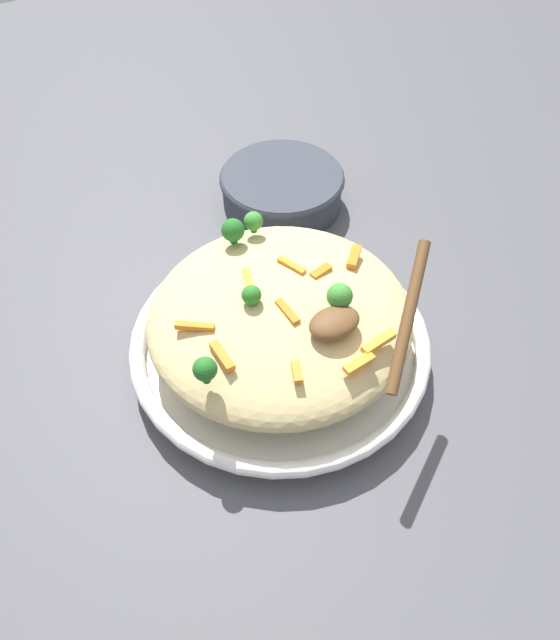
% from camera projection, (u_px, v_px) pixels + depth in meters
% --- Properties ---
extents(ground_plane, '(2.40, 2.40, 0.00)m').
position_uv_depth(ground_plane, '(280.00, 356.00, 0.73)').
color(ground_plane, '#4C4C51').
extents(serving_bowl, '(0.35, 0.35, 0.04)m').
position_uv_depth(serving_bowl, '(280.00, 344.00, 0.71)').
color(serving_bowl, white).
rests_on(serving_bowl, ground_plane).
extents(pasta_mound, '(0.30, 0.29, 0.08)m').
position_uv_depth(pasta_mound, '(280.00, 317.00, 0.68)').
color(pasta_mound, '#D1BA7A').
rests_on(pasta_mound, serving_bowl).
extents(carrot_piece_0, '(0.01, 0.04, 0.01)m').
position_uv_depth(carrot_piece_0, '(222.00, 356.00, 0.60)').
color(carrot_piece_0, orange).
rests_on(carrot_piece_0, pasta_mound).
extents(carrot_piece_1, '(0.01, 0.04, 0.01)m').
position_uv_depth(carrot_piece_1, '(287.00, 312.00, 0.63)').
color(carrot_piece_1, orange).
rests_on(carrot_piece_1, pasta_mound).
extents(carrot_piece_2, '(0.04, 0.03, 0.01)m').
position_uv_depth(carrot_piece_2, '(195.00, 326.00, 0.62)').
color(carrot_piece_2, orange).
rests_on(carrot_piece_2, pasta_mound).
extents(carrot_piece_3, '(0.04, 0.01, 0.01)m').
position_uv_depth(carrot_piece_3, '(379.00, 342.00, 0.61)').
color(carrot_piece_3, orange).
rests_on(carrot_piece_3, pasta_mound).
extents(carrot_piece_4, '(0.02, 0.04, 0.01)m').
position_uv_depth(carrot_piece_4, '(292.00, 266.00, 0.67)').
color(carrot_piece_4, orange).
rests_on(carrot_piece_4, pasta_mound).
extents(carrot_piece_5, '(0.03, 0.01, 0.01)m').
position_uv_depth(carrot_piece_5, '(321.00, 271.00, 0.67)').
color(carrot_piece_5, orange).
rests_on(carrot_piece_5, pasta_mound).
extents(carrot_piece_6, '(0.02, 0.04, 0.01)m').
position_uv_depth(carrot_piece_6, '(249.00, 282.00, 0.66)').
color(carrot_piece_6, orange).
rests_on(carrot_piece_6, pasta_mound).
extents(carrot_piece_7, '(0.03, 0.01, 0.01)m').
position_uv_depth(carrot_piece_7, '(359.00, 363.00, 0.59)').
color(carrot_piece_7, orange).
rests_on(carrot_piece_7, pasta_mound).
extents(carrot_piece_8, '(0.02, 0.03, 0.01)m').
position_uv_depth(carrot_piece_8, '(297.00, 372.00, 0.59)').
color(carrot_piece_8, orange).
rests_on(carrot_piece_8, pasta_mound).
extents(carrot_piece_9, '(0.03, 0.03, 0.01)m').
position_uv_depth(carrot_piece_9, '(354.00, 257.00, 0.69)').
color(carrot_piece_9, orange).
rests_on(carrot_piece_9, pasta_mound).
extents(broccoli_floret_0, '(0.02, 0.02, 0.03)m').
position_uv_depth(broccoli_floret_0, '(253.00, 221.00, 0.71)').
color(broccoli_floret_0, '#377928').
rests_on(broccoli_floret_0, pasta_mound).
extents(broccoli_floret_1, '(0.02, 0.02, 0.03)m').
position_uv_depth(broccoli_floret_1, '(205.00, 369.00, 0.57)').
color(broccoli_floret_1, '#205B1C').
rests_on(broccoli_floret_1, pasta_mound).
extents(broccoli_floret_2, '(0.03, 0.03, 0.03)m').
position_uv_depth(broccoli_floret_2, '(340.00, 296.00, 0.62)').
color(broccoli_floret_2, '#377928').
rests_on(broccoli_floret_2, pasta_mound).
extents(broccoli_floret_3, '(0.03, 0.03, 0.03)m').
position_uv_depth(broccoli_floret_3, '(232.00, 231.00, 0.70)').
color(broccoli_floret_3, '#205B1C').
rests_on(broccoli_floret_3, pasta_mound).
extents(broccoli_floret_4, '(0.02, 0.02, 0.02)m').
position_uv_depth(broccoli_floret_4, '(251.00, 295.00, 0.63)').
color(broccoli_floret_4, '#296820').
rests_on(broccoli_floret_4, pasta_mound).
extents(serving_spoon, '(0.13, 0.12, 0.08)m').
position_uv_depth(serving_spoon, '(360.00, 320.00, 0.60)').
color(serving_spoon, brown).
rests_on(serving_spoon, pasta_mound).
extents(companion_bowl, '(0.18, 0.18, 0.06)m').
position_uv_depth(companion_bowl, '(282.00, 187.00, 0.89)').
color(companion_bowl, '#333842').
rests_on(companion_bowl, ground_plane).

